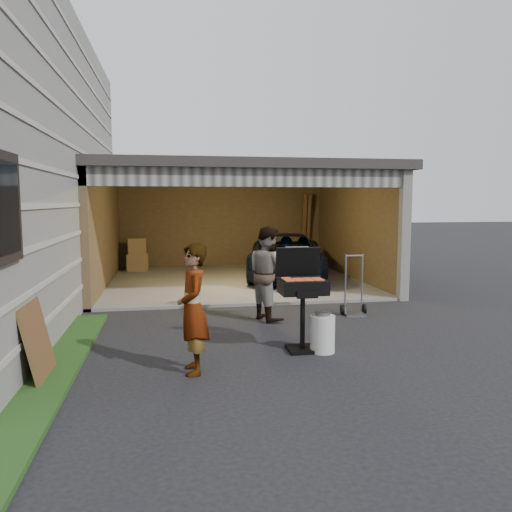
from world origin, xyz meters
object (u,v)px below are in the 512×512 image
at_px(propane_tank, 322,334).
at_px(plywood_panel, 38,342).
at_px(man, 268,273).
at_px(bbq_grill, 302,290).
at_px(minivan, 286,258).
at_px(woman, 193,309).
at_px(hand_truck, 354,303).

xyz_separation_m(propane_tank, plywood_panel, (-3.56, -0.48, 0.20)).
xyz_separation_m(man, bbq_grill, (0.10, -1.89, 0.03)).
relative_size(minivan, bbq_grill, 2.92).
distance_m(man, propane_tank, 2.13).
bearing_deg(woman, propane_tank, 102.02).
height_order(minivan, woman, woman).
xyz_separation_m(woman, hand_truck, (3.03, 2.59, -0.57)).
bearing_deg(minivan, plywood_panel, -111.22).
xyz_separation_m(minivan, hand_truck, (0.27, -4.20, -0.36)).
bearing_deg(minivan, bbq_grill, -88.70).
distance_m(minivan, propane_tank, 6.34).
bearing_deg(bbq_grill, woman, -156.54).
relative_size(woman, man, 0.96).
distance_m(man, bbq_grill, 1.89).
bearing_deg(bbq_grill, propane_tank, -28.17).
bearing_deg(woman, bbq_grill, 109.06).
distance_m(bbq_grill, hand_truck, 2.53).
xyz_separation_m(minivan, propane_tank, (-0.98, -6.26, -0.32)).
bearing_deg(man, plywood_panel, 107.46).
bearing_deg(minivan, hand_truck, -73.61).
distance_m(propane_tank, hand_truck, 2.41).
bearing_deg(woman, man, 146.46).
xyz_separation_m(bbq_grill, propane_tank, (0.26, -0.14, -0.59)).
distance_m(minivan, plywood_panel, 8.13).
bearing_deg(propane_tank, plywood_panel, -172.28).
bearing_deg(man, hand_truck, -109.41).
height_order(minivan, propane_tank, minivan).
bearing_deg(plywood_panel, woman, -1.36).
xyz_separation_m(man, propane_tank, (0.36, -2.03, -0.56)).
height_order(bbq_grill, hand_truck, bbq_grill).
bearing_deg(man, propane_tank, 169.28).
relative_size(minivan, man, 2.55).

